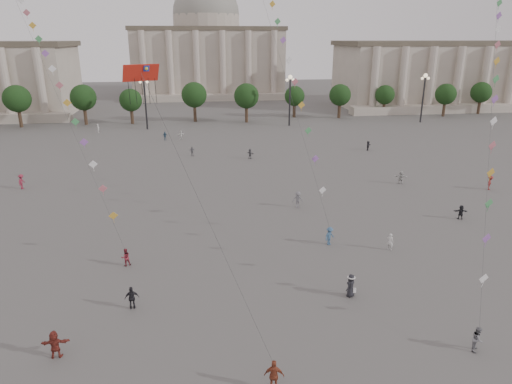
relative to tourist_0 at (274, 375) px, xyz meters
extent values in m
plane|color=#4F4C4A|center=(1.70, 6.31, -0.93)|extent=(360.00, 360.00, 0.00)
cube|color=#A79B8C|center=(76.70, 101.31, 7.07)|extent=(80.00, 22.00, 16.00)
cube|color=brown|center=(76.70, 101.31, 15.67)|extent=(81.60, 22.44, 1.20)
cube|color=#A79B8C|center=(76.70, 88.31, 0.07)|extent=(84.00, 4.00, 2.00)
cube|color=#A79B8C|center=(1.70, 136.31, 9.07)|extent=(46.00, 30.00, 20.00)
cube|color=brown|center=(1.70, 136.31, 19.67)|extent=(46.92, 30.60, 1.20)
cube|color=#A79B8C|center=(1.70, 119.31, 0.07)|extent=(48.30, 4.00, 2.00)
cylinder|color=#A79B8C|center=(1.70, 136.31, 21.57)|extent=(21.00, 21.00, 5.00)
sphere|color=gray|center=(1.70, 136.31, 24.07)|extent=(21.00, 21.00, 21.00)
cylinder|color=#34281A|center=(-40.30, 84.31, 0.83)|extent=(0.70, 0.70, 3.52)
sphere|color=black|center=(-40.30, 84.31, 4.51)|extent=(5.12, 5.12, 5.12)
cylinder|color=#34281A|center=(-28.30, 84.31, 0.83)|extent=(0.70, 0.70, 3.52)
sphere|color=black|center=(-28.30, 84.31, 4.51)|extent=(5.12, 5.12, 5.12)
cylinder|color=#34281A|center=(-16.30, 84.31, 0.83)|extent=(0.70, 0.70, 3.52)
sphere|color=black|center=(-16.30, 84.31, 4.51)|extent=(5.12, 5.12, 5.12)
cylinder|color=#34281A|center=(-4.30, 84.31, 0.83)|extent=(0.70, 0.70, 3.52)
sphere|color=black|center=(-4.30, 84.31, 4.51)|extent=(5.12, 5.12, 5.12)
cylinder|color=#34281A|center=(7.70, 84.31, 0.83)|extent=(0.70, 0.70, 3.52)
sphere|color=black|center=(7.70, 84.31, 4.51)|extent=(5.12, 5.12, 5.12)
cylinder|color=#34281A|center=(19.70, 84.31, 0.83)|extent=(0.70, 0.70, 3.52)
sphere|color=black|center=(19.70, 84.31, 4.51)|extent=(5.12, 5.12, 5.12)
cylinder|color=#34281A|center=(31.70, 84.31, 0.83)|extent=(0.70, 0.70, 3.52)
sphere|color=black|center=(31.70, 84.31, 4.51)|extent=(5.12, 5.12, 5.12)
cylinder|color=#34281A|center=(43.70, 84.31, 0.83)|extent=(0.70, 0.70, 3.52)
sphere|color=black|center=(43.70, 84.31, 4.51)|extent=(5.12, 5.12, 5.12)
cylinder|color=#34281A|center=(55.70, 84.31, 0.83)|extent=(0.70, 0.70, 3.52)
sphere|color=black|center=(55.70, 84.31, 4.51)|extent=(5.12, 5.12, 5.12)
cylinder|color=#34281A|center=(67.70, 84.31, 0.83)|extent=(0.70, 0.70, 3.52)
sphere|color=black|center=(67.70, 84.31, 4.51)|extent=(5.12, 5.12, 5.12)
cylinder|color=#262628|center=(-13.30, 76.31, 4.07)|extent=(0.36, 0.36, 10.00)
sphere|color=#FFE5B2|center=(-13.30, 76.31, 9.27)|extent=(0.90, 0.90, 0.90)
sphere|color=#FFE5B2|center=(-14.00, 76.31, 8.67)|extent=(0.60, 0.60, 0.60)
sphere|color=#FFE5B2|center=(-12.60, 76.31, 8.67)|extent=(0.60, 0.60, 0.60)
cylinder|color=#262628|center=(16.70, 76.31, 4.07)|extent=(0.36, 0.36, 10.00)
sphere|color=#FFE5B2|center=(16.70, 76.31, 9.27)|extent=(0.90, 0.90, 0.90)
sphere|color=#FFE5B2|center=(16.00, 76.31, 8.67)|extent=(0.60, 0.60, 0.60)
sphere|color=#FFE5B2|center=(17.40, 76.31, 8.67)|extent=(0.60, 0.60, 0.60)
cylinder|color=#262628|center=(46.70, 76.31, 4.07)|extent=(0.36, 0.36, 10.00)
sphere|color=#FFE5B2|center=(46.70, 76.31, 9.27)|extent=(0.90, 0.90, 0.90)
sphere|color=#FFE5B2|center=(46.00, 76.31, 8.67)|extent=(0.60, 0.60, 0.60)
sphere|color=#FFE5B2|center=(47.40, 76.31, 8.67)|extent=(0.60, 0.60, 0.60)
imported|color=#2E4D68|center=(-9.10, 65.01, -0.13)|extent=(1.01, 0.70, 1.60)
imported|color=black|center=(23.58, 21.46, -0.16)|extent=(1.50, 0.76, 1.55)
imported|color=white|center=(-6.22, 65.58, -0.12)|extent=(1.57, 1.01, 1.62)
imported|color=slate|center=(7.44, 27.15, 0.01)|extent=(1.30, 0.87, 1.87)
imported|color=#B6B6B2|center=(22.66, 33.94, -0.08)|extent=(1.66, 1.09, 1.71)
imported|color=maroon|center=(32.64, 30.08, -0.04)|extent=(1.24, 1.31, 1.78)
imported|color=black|center=(25.24, 52.26, -0.14)|extent=(1.30, 1.43, 1.58)
imported|color=silver|center=(-22.67, 74.02, -0.07)|extent=(0.56, 0.71, 1.71)
imported|color=#59595D|center=(4.84, 49.38, -0.14)|extent=(1.26, 1.45, 1.59)
imported|color=silver|center=(13.26, 15.53, -0.14)|extent=(0.68, 0.66, 1.58)
imported|color=slate|center=(-4.17, 52.43, -0.16)|extent=(0.98, 0.62, 1.54)
imported|color=maroon|center=(-25.43, 38.37, 0.01)|extent=(0.87, 1.31, 1.89)
imported|color=brown|center=(0.00, 0.00, 0.00)|extent=(1.17, 0.69, 1.86)
imported|color=maroon|center=(-12.40, 4.39, -0.04)|extent=(1.67, 0.59, 1.77)
imported|color=black|center=(-8.50, 9.05, -0.08)|extent=(1.04, 0.54, 1.70)
imported|color=maroon|center=(-9.80, 15.66, -0.16)|extent=(0.92, 0.84, 1.54)
imported|color=#375A7D|center=(8.19, 17.30, -0.07)|extent=(1.28, 1.16, 1.73)
imported|color=slate|center=(12.78, 1.57, -0.12)|extent=(0.96, 1.00, 1.62)
imported|color=black|center=(7.20, 8.52, -0.05)|extent=(1.02, 0.99, 1.76)
cone|color=white|center=(7.20, 8.52, 0.69)|extent=(0.52, 0.52, 0.14)
cylinder|color=white|center=(7.20, 8.52, 0.63)|extent=(0.60, 0.60, 0.02)
cube|color=white|center=(7.45, 8.37, -0.38)|extent=(0.22, 0.10, 0.35)
cube|color=red|center=(-6.71, 9.37, 15.14)|extent=(2.22, 1.36, 1.02)
cube|color=#167E28|center=(-7.06, 9.33, 15.39)|extent=(0.40, 0.32, 0.34)
cube|color=#1D35A1|center=(-6.36, 9.33, 15.39)|extent=(0.40, 0.32, 0.34)
sphere|color=yellow|center=(-7.06, 9.29, 15.39)|extent=(0.20, 0.20, 0.20)
sphere|color=yellow|center=(-6.36, 9.29, 15.39)|extent=(0.20, 0.20, 0.20)
cylinder|color=#3F3F3F|center=(-3.36, 4.69, 7.91)|extent=(0.02, 0.02, 18.50)
cylinder|color=#3F3F3F|center=(-21.98, 38.31, 18.47)|extent=(0.02, 0.02, 62.68)
cube|color=gold|center=(-10.77, 17.47, 2.89)|extent=(0.76, 0.25, 0.76)
cube|color=#BA626E|center=(-11.74, 19.28, 4.75)|extent=(0.76, 0.25, 0.76)
cube|color=white|center=(-12.72, 21.10, 6.47)|extent=(0.76, 0.25, 0.76)
cube|color=#985BB7|center=(-13.69, 22.91, 8.11)|extent=(0.76, 0.25, 0.76)
cube|color=#469958|center=(-14.67, 24.72, 9.68)|extent=(0.76, 0.25, 0.76)
cube|color=gold|center=(-15.64, 26.53, 11.21)|extent=(0.76, 0.25, 0.76)
cube|color=#BA626E|center=(-16.62, 28.34, 12.70)|extent=(0.76, 0.25, 0.76)
cube|color=white|center=(-17.59, 30.16, 14.16)|extent=(0.76, 0.25, 0.76)
cube|color=#985BB7|center=(-18.57, 31.97, 15.59)|extent=(0.76, 0.25, 0.76)
cube|color=#469958|center=(-19.54, 33.78, 17.00)|extent=(0.76, 0.25, 0.76)
cube|color=gold|center=(-20.51, 35.59, 18.39)|extent=(0.76, 0.25, 0.76)
cube|color=#BA626E|center=(-21.49, 37.41, 19.75)|extent=(0.76, 0.25, 0.76)
cube|color=white|center=(-22.46, 39.22, 21.11)|extent=(0.76, 0.25, 0.76)
cube|color=white|center=(7.93, 19.35, 3.69)|extent=(0.76, 0.25, 0.76)
cube|color=#985BB7|center=(7.66, 21.41, 6.19)|extent=(0.76, 0.25, 0.76)
cube|color=#469958|center=(7.40, 23.46, 8.51)|extent=(0.76, 0.25, 0.76)
cube|color=gold|center=(7.13, 25.51, 10.70)|extent=(0.76, 0.25, 0.76)
cube|color=#BA626E|center=(6.86, 27.56, 12.82)|extent=(0.76, 0.25, 0.76)
cube|color=white|center=(6.60, 29.61, 14.87)|extent=(0.76, 0.25, 0.76)
cube|color=#985BB7|center=(6.33, 31.67, 16.88)|extent=(0.76, 0.25, 0.76)
cube|color=#469958|center=(6.07, 33.72, 18.84)|extent=(0.76, 0.25, 0.76)
cube|color=gold|center=(5.80, 35.77, 20.76)|extent=(0.76, 0.25, 0.76)
cylinder|color=#3F3F3F|center=(27.95, 27.02, 18.55)|extent=(0.02, 0.02, 69.32)
cube|color=white|center=(13.94, 3.52, 2.82)|extent=(0.76, 0.25, 0.76)
cube|color=#985BB7|center=(15.11, 5.48, 4.63)|extent=(0.76, 0.25, 0.76)
cube|color=#469958|center=(16.28, 7.44, 6.31)|extent=(0.76, 0.25, 0.76)
cube|color=gold|center=(17.45, 9.40, 7.90)|extent=(0.76, 0.25, 0.76)
cube|color=#BA626E|center=(18.61, 11.35, 9.43)|extent=(0.76, 0.25, 0.76)
cube|color=white|center=(19.78, 13.31, 10.91)|extent=(0.76, 0.25, 0.76)
cube|color=#985BB7|center=(20.95, 15.27, 12.36)|extent=(0.76, 0.25, 0.76)
cube|color=#469958|center=(22.11, 17.23, 13.78)|extent=(0.76, 0.25, 0.76)
cube|color=gold|center=(23.28, 19.19, 15.17)|extent=(0.76, 0.25, 0.76)
cube|color=#BA626E|center=(24.45, 21.14, 16.53)|extent=(0.76, 0.25, 0.76)
cube|color=white|center=(25.61, 23.10, 17.88)|extent=(0.76, 0.25, 0.76)
cube|color=#985BB7|center=(26.78, 25.06, 19.21)|extent=(0.76, 0.25, 0.76)
cube|color=#469958|center=(27.95, 27.02, 20.52)|extent=(0.76, 0.25, 0.76)
camera|label=1|loc=(-3.67, -19.62, 17.18)|focal=32.00mm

